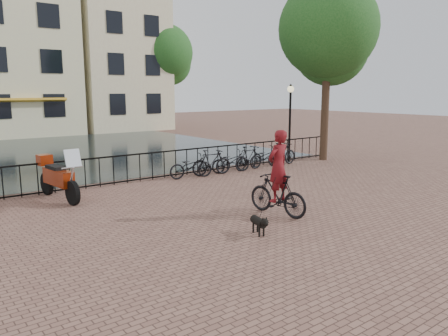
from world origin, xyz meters
TOP-DOWN VIEW (x-y plane):
  - ground at (0.00, 0.00)m, footprint 100.00×100.00m
  - canal_water at (0.00, 17.30)m, footprint 20.00×20.00m
  - railing at (0.00, 8.00)m, footprint 20.00×0.05m
  - canal_house_mid at (0.50, 30.00)m, footprint 8.00×9.50m
  - canal_house_right at (8.50, 30.00)m, footprint 7.00×9.00m
  - tree_near_right at (9.20, 7.30)m, footprint 4.48×4.48m
  - tree_far_right at (12.00, 27.00)m, footprint 4.76×4.76m
  - lamp_post at (7.20, 7.60)m, footprint 0.30×0.30m
  - cyclist at (0.93, 1.89)m, footprint 0.89×1.98m
  - dog at (-0.54, 1.00)m, footprint 0.42×0.75m
  - motorcycle at (-3.15, 7.03)m, footprint 0.84×2.38m
  - parked_bike_0 at (1.80, 7.40)m, footprint 1.78×0.84m
  - parked_bike_1 at (2.75, 7.40)m, footprint 1.71×0.69m
  - parked_bike_2 at (3.70, 7.40)m, footprint 1.78×0.83m
  - parked_bike_3 at (4.65, 7.40)m, footprint 1.72×0.72m
  - parked_bike_4 at (5.60, 7.40)m, footprint 1.74×0.68m
  - parked_bike_5 at (6.55, 7.40)m, footprint 1.68×0.51m

SIDE VIEW (x-z plane):
  - ground at x=0.00m, z-range 0.00..0.00m
  - canal_water at x=0.00m, z-range 0.00..0.00m
  - dog at x=-0.54m, z-range 0.00..0.48m
  - parked_bike_0 at x=1.80m, z-range 0.00..0.90m
  - parked_bike_2 at x=3.70m, z-range 0.00..0.90m
  - parked_bike_4 at x=5.60m, z-range 0.00..0.90m
  - parked_bike_1 at x=2.75m, z-range 0.00..1.00m
  - parked_bike_3 at x=4.65m, z-range 0.00..1.00m
  - parked_bike_5 at x=6.55m, z-range 0.00..1.00m
  - railing at x=0.00m, z-range -0.01..1.02m
  - motorcycle at x=-3.15m, z-range 0.00..1.66m
  - cyclist at x=0.93m, z-range -0.32..2.31m
  - lamp_post at x=7.20m, z-range 0.65..4.10m
  - canal_house_mid at x=0.50m, z-range 0.00..11.80m
  - tree_near_right at x=9.20m, z-range 1.85..10.09m
  - tree_far_right at x=12.00m, z-range 1.97..10.73m
  - canal_house_right at x=8.50m, z-range 0.00..13.30m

